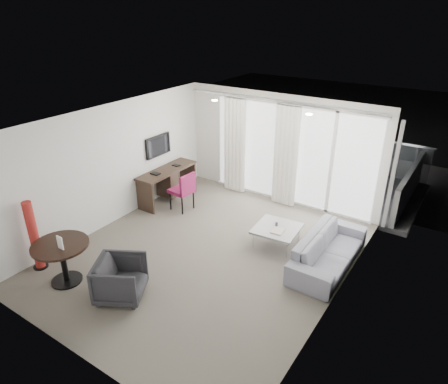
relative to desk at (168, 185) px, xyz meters
The scene contains 28 objects.
floor 2.67m from the desk, 32.95° to the right, with size 5.00×6.00×0.00m, color #605A4F.
ceiling 3.44m from the desk, 32.95° to the right, with size 5.00×6.00×0.00m, color white.
wall_left 1.72m from the desk, 101.20° to the right, with size 0.00×6.00×2.60m, color silver.
wall_right 5.01m from the desk, 16.94° to the right, with size 0.00×6.00×2.60m, color silver.
wall_front 5.04m from the desk, 63.46° to the right, with size 5.00×0.00×2.60m, color silver.
window_panel 3.06m from the desk, 31.62° to the left, with size 4.00×0.02×2.38m, color white, non-canonical shape.
window_frame 3.05m from the desk, 31.37° to the left, with size 4.10×0.06×2.44m, color white, non-canonical shape.
curtain_left 1.92m from the desk, 52.40° to the left, with size 0.60×0.20×2.38m, color white, non-canonical shape.
curtain_right 2.94m from the desk, 29.31° to the left, with size 0.60×0.20×2.38m, color white, non-canonical shape.
curtain_track 3.32m from the desk, 31.99° to the left, with size 4.80×0.04×0.04m, color #B2B2B7, non-canonical shape.
downlight_a 2.56m from the desk, ahead, with size 0.12×0.12×0.02m, color #FFE0B2.
downlight_b 4.06m from the desk, ahead, with size 0.12×0.12×0.02m, color #FFE0B2.
desk is the anchor object (origin of this frame).
tv 0.98m from the desk, behind, with size 0.05×0.80×0.50m, color black, non-canonical shape.
desk_chair 0.66m from the desk, 19.56° to the right, with size 0.51×0.48×0.94m, color maroon, non-canonical shape.
round_table 3.54m from the desk, 79.32° to the right, with size 0.95×0.95×0.76m, color black, non-canonical shape.
menu_card 3.65m from the desk, 77.37° to the right, with size 0.13×0.02×0.24m, color white, non-canonical shape.
red_lamp 3.49m from the desk, 91.70° to the right, with size 0.27×0.27×1.34m, color #A2241F.
tub_armchair 3.67m from the desk, 61.21° to the right, with size 0.74×0.77×0.70m, color #252529.
coffee_table 3.20m from the desk, ahead, with size 0.85×0.85×0.38m, color gray, non-canonical shape.
remote 3.13m from the desk, ahead, with size 0.05×0.15×0.02m, color black, non-canonical shape.
magazine 3.28m from the desk, ahead, with size 0.23×0.29×0.02m, color gray, non-canonical shape.
sofa 4.31m from the desk, ahead, with size 2.10×0.82×0.61m, color gray.
terrace_slab 3.99m from the desk, 50.61° to the left, with size 5.60×3.00×0.12m, color #4D4D50.
rattan_chair_a 4.10m from the desk, 43.25° to the left, with size 0.50×0.50×0.73m, color brown, non-canonical shape.
rattan_chair_b 4.90m from the desk, 37.11° to the left, with size 0.50×0.50×0.73m, color brown, non-canonical shape.
rattan_table 4.56m from the desk, 44.44° to the left, with size 0.44×0.44×0.44m, color brown, non-canonical shape.
balustrade 5.17m from the desk, 60.87° to the left, with size 5.50×0.06×1.05m, color #B2B2B7, non-canonical shape.
Camera 1 is at (3.88, -5.24, 4.41)m, focal length 32.00 mm.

